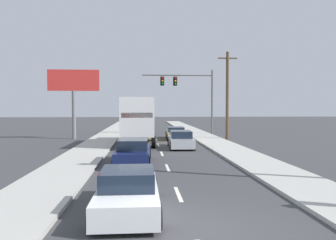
# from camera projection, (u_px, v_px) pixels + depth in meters

# --- Properties ---
(ground_plane) EXTENTS (140.00, 140.00, 0.00)m
(ground_plane) POSITION_uv_depth(u_px,v_px,m) (155.00, 137.00, 33.03)
(ground_plane) COLOR #3D3D3F
(sidewalk_right) EXTENTS (2.68, 80.00, 0.14)m
(sidewalk_right) POSITION_uv_depth(u_px,v_px,m) (214.00, 142.00, 28.42)
(sidewalk_right) COLOR #B2AFA8
(sidewalk_right) RESTS_ON ground_plane
(sidewalk_left) EXTENTS (2.68, 80.00, 0.14)m
(sidewalk_left) POSITION_uv_depth(u_px,v_px,m) (100.00, 142.00, 27.67)
(sidewalk_left) COLOR #B2AFA8
(sidewalk_left) RESTS_ON ground_plane
(lane_markings) EXTENTS (0.14, 57.00, 0.01)m
(lane_markings) POSITION_uv_depth(u_px,v_px,m) (157.00, 142.00, 28.95)
(lane_markings) COLOR silver
(lane_markings) RESTS_ON ground_plane
(box_truck) EXTENTS (2.74, 8.13, 3.76)m
(box_truck) POSITION_uv_depth(u_px,v_px,m) (139.00, 119.00, 26.40)
(box_truck) COLOR white
(box_truck) RESTS_ON ground_plane
(car_navy) EXTENTS (1.97, 4.57, 1.35)m
(car_navy) POSITION_uv_depth(u_px,v_px,m) (133.00, 152.00, 17.65)
(car_navy) COLOR #141E4C
(car_navy) RESTS_ON ground_plane
(car_white) EXTENTS (1.82, 4.16, 1.26)m
(car_white) POSITION_uv_depth(u_px,v_px,m) (128.00, 192.00, 9.56)
(car_white) COLOR white
(car_white) RESTS_ON ground_plane
(car_tan) EXTENTS (1.97, 4.51, 1.17)m
(car_tan) POSITION_uv_depth(u_px,v_px,m) (176.00, 133.00, 31.38)
(car_tan) COLOR tan
(car_tan) RESTS_ON ground_plane
(car_silver) EXTENTS (1.93, 4.18, 1.29)m
(car_silver) POSITION_uv_depth(u_px,v_px,m) (181.00, 140.00, 24.56)
(car_silver) COLOR #B7BABF
(car_silver) RESTS_ON ground_plane
(traffic_signal_mast) EXTENTS (7.82, 0.69, 7.17)m
(traffic_signal_mast) POSITION_uv_depth(u_px,v_px,m) (184.00, 87.00, 35.94)
(traffic_signal_mast) COLOR #595B56
(traffic_signal_mast) RESTS_ON ground_plane
(utility_pole_mid) EXTENTS (1.80, 0.28, 8.24)m
(utility_pole_mid) POSITION_uv_depth(u_px,v_px,m) (227.00, 94.00, 30.88)
(utility_pole_mid) COLOR brown
(utility_pole_mid) RESTS_ON ground_plane
(roadside_billboard) EXTENTS (4.84, 0.36, 6.61)m
(roadside_billboard) POSITION_uv_depth(u_px,v_px,m) (74.00, 88.00, 31.14)
(roadside_billboard) COLOR slate
(roadside_billboard) RESTS_ON ground_plane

